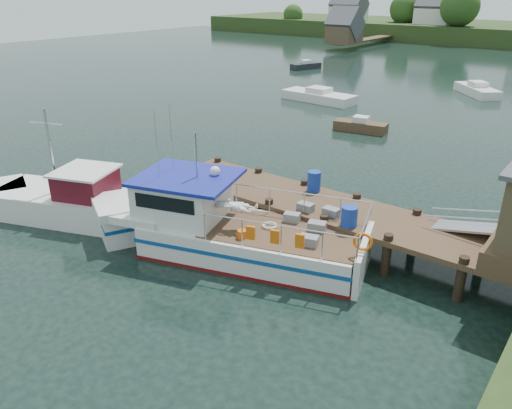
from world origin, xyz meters
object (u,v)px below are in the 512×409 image
Objects in this scene: moored_b at (477,90)px; moored_e at (306,66)px; moored_rowboat at (361,126)px; lobster_boat at (218,227)px; work_boat at (69,201)px; dock at (465,220)px; moored_a at (319,96)px.

moored_e is at bearing -176.69° from moored_b.
moored_rowboat is at bearing -40.25° from moored_e.
lobster_boat reaches higher than moored_e.
work_boat reaches higher than moored_rowboat.
work_boat is 20.71m from moored_rowboat.
moored_rowboat is at bearing 82.88° from lobster_boat.
lobster_boat is 2.76× the size of moored_e.
moored_rowboat is 18.08m from moored_b.
moored_rowboat is at bearing 126.35° from dock.
moored_e is at bearing 87.97° from work_boat.
moored_rowboat is at bearing -18.41° from moored_a.
work_boat is at bearing -80.22° from moored_rowboat.
moored_a is (-10.73, 25.35, -0.54)m from lobster_boat.
lobster_boat is 7.35m from work_boat.
lobster_boat is 45.48m from moored_e.
moored_a is at bearing 95.46° from lobster_boat.
moored_e is at bearing 150.16° from moored_rowboat.
dock is 28.70m from moored_a.
moored_e is at bearing 149.46° from moored_a.
moored_a is (-7.31, 6.62, 0.06)m from moored_rowboat.
moored_a is (-3.57, 26.98, -0.31)m from work_boat.
lobster_boat is at bearing -76.03° from moored_b.
dock is 8.63m from lobster_boat.
dock is 15.88m from work_boat.
work_boat is 2.20× the size of moored_e.
lobster_boat is at bearing -52.19° from moored_e.
moored_a reaches higher than moored_e.
lobster_boat is at bearing -43.31° from moored_a.
work_boat reaches higher than moored_e.
lobster_boat reaches higher than work_boat.
moored_e is (-14.21, 41.78, -0.36)m from work_boat.
dock reaches higher than moored_e.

